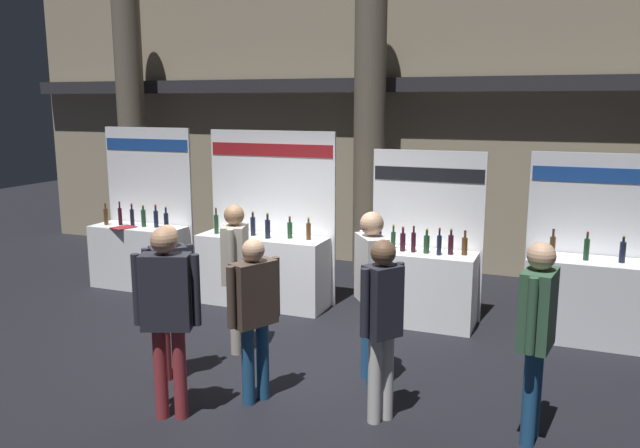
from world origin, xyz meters
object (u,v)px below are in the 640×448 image
Objects in this scene: exhibitor_booth_2 at (421,280)px; visitor_8 at (169,289)px; visitor_3 at (167,305)px; visitor_7 at (235,265)px; visitor_0 at (254,306)px; visitor_6 at (537,323)px; visitor_1 at (382,316)px; visitor_4 at (371,281)px; exhibitor_booth_0 at (141,249)px; exhibitor_booth_3 at (600,294)px; exhibitor_booth_1 at (264,262)px.

visitor_8 is at bearing -127.22° from exhibitor_booth_2.
visitor_3 is 1.04× the size of visitor_7.
visitor_0 is 2.56m from visitor_6.
visitor_4 is at bearing -120.54° from visitor_1.
visitor_1 is (4.75, -2.80, 0.39)m from exhibitor_booth_0.
exhibitor_booth_2 is at bearing -176.77° from exhibitor_booth_3.
exhibitor_booth_0 is 3.30m from visitor_7.
exhibitor_booth_3 is 1.37× the size of visitor_8.
exhibitor_booth_0 is 4.55m from visitor_0.
visitor_7 is at bearing -134.94° from exhibitor_booth_2.
visitor_6 is at bearing -59.11° from exhibitor_booth_2.
visitor_3 is at bearing 112.75° from visitor_6.
visitor_6 is at bearing -102.59° from exhibitor_booth_3.
visitor_3 is at bearing -136.54° from exhibitor_booth_3.
exhibitor_booth_2 reaches higher than visitor_0.
visitor_7 is (-3.34, 0.84, -0.02)m from visitor_6.
exhibitor_booth_2 reaches higher than visitor_3.
visitor_7 is (-0.79, 1.05, 0.08)m from visitor_0.
visitor_4 is at bearing -92.28° from exhibitor_booth_2.
exhibitor_booth_1 is at bearing -0.90° from visitor_7.
exhibitor_booth_0 is 1.10× the size of exhibitor_booth_2.
exhibitor_booth_0 is 3.69m from visitor_8.
visitor_7 is 1.05× the size of visitor_8.
exhibitor_booth_2 is 3.09m from visitor_6.
visitor_7 is (-2.03, 0.98, 0.05)m from visitor_1.
visitor_8 is at bearing -146.31° from exhibitor_booth_3.
exhibitor_booth_3 is 1.26× the size of visitor_4.
visitor_8 is (2.45, -2.74, 0.38)m from exhibitor_booth_0.
exhibitor_booth_0 reaches higher than exhibitor_booth_2.
visitor_6 reaches higher than visitor_7.
visitor_3 is (-3.74, -3.54, 0.50)m from exhibitor_booth_3.
exhibitor_booth_1 is 1.49× the size of visitor_8.
visitor_1 is 0.83m from visitor_4.
exhibitor_booth_3 is 1.29× the size of visitor_6.
visitor_7 is (-1.77, -1.78, 0.47)m from exhibitor_booth_2.
visitor_1 is 1.94m from visitor_3.
visitor_6 is (1.57, -2.62, 0.49)m from exhibitor_booth_2.
exhibitor_booth_3 reaches higher than visitor_8.
exhibitor_booth_3 is at bearing -81.44° from visitor_7.
visitor_4 is 1.09× the size of visitor_8.
visitor_7 is (0.50, -1.73, 0.43)m from exhibitor_booth_1.
visitor_7 is at bearing -80.21° from visitor_1.
exhibitor_booth_3 is at bearing -156.83° from visitor_3.
exhibitor_booth_2 is 1.30× the size of visitor_7.
exhibitor_booth_0 reaches higher than exhibitor_booth_3.
visitor_7 is (2.72, -1.82, 0.44)m from exhibitor_booth_0.
visitor_7 reaches higher than visitor_0.
exhibitor_booth_2 is 2.07m from visitor_4.
visitor_0 is 1.24m from visitor_4.
visitor_6 is 3.61m from visitor_8.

